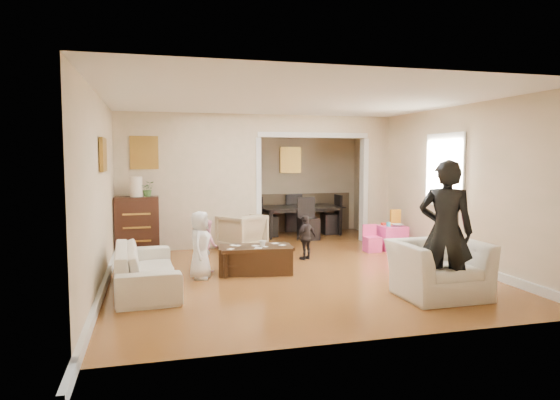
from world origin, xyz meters
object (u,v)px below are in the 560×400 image
object	(u,v)px
cyan_cup	(388,224)
adult_person	(446,232)
coffee_cup	(262,243)
sofa	(146,267)
child_kneel_b	(207,245)
child_kneel_a	(200,245)
armchair_front	(439,269)
play_table	(392,238)
armchair_back	(242,232)
coffee_table	(255,259)
table_lamp	(136,187)
dresser	(137,226)
child_toddler	(306,237)
dining_table	(300,221)

from	to	relation	value
cyan_cup	adult_person	bearing A→B (deg)	-105.52
coffee_cup	sofa	bearing A→B (deg)	-164.50
sofa	child_kneel_b	bearing A→B (deg)	-50.61
cyan_cup	child_kneel_a	xyz separation A→B (m)	(-3.67, -1.30, -0.00)
armchair_front	play_table	size ratio (longest dim) A/B	2.26
armchair_back	child_kneel_b	distance (m)	1.83
coffee_table	cyan_cup	distance (m)	3.06
coffee_cup	cyan_cup	size ratio (longest dim) A/B	1.23
play_table	adult_person	xyz separation A→B (m)	(-1.00, -3.28, 0.64)
sofa	table_lamp	xyz separation A→B (m)	(-0.17, 2.42, 0.95)
armchair_back	dresser	distance (m)	1.92
cyan_cup	child_kneel_b	distance (m)	3.62
armchair_back	adult_person	size ratio (longest dim) A/B	0.43
table_lamp	coffee_table	distance (m)	2.80
coffee_table	dresser	bearing A→B (deg)	133.18
dresser	coffee_table	size ratio (longest dim) A/B	0.96
child_toddler	dining_table	bearing A→B (deg)	-135.29
table_lamp	adult_person	bearing A→B (deg)	-47.09
coffee_cup	child_toddler	world-z (taller)	child_toddler
armchair_back	dining_table	bearing A→B (deg)	-173.30
dining_table	child_toddler	size ratio (longest dim) A/B	2.39
child_toddler	coffee_cup	bearing A→B (deg)	9.43
play_table	child_kneel_a	size ratio (longest dim) A/B	0.48
dining_table	cyan_cup	bearing A→B (deg)	-68.99
dresser	adult_person	size ratio (longest dim) A/B	0.61
sofa	cyan_cup	xyz separation A→B (m)	(4.43, 1.68, 0.21)
child_kneel_a	play_table	bearing A→B (deg)	-50.90
dresser	table_lamp	world-z (taller)	table_lamp
dining_table	child_toddler	xyz separation A→B (m)	(-0.68, -2.61, 0.06)
sofa	armchair_back	xyz separation A→B (m)	(1.74, 2.45, 0.05)
sofa	coffee_cup	distance (m)	1.78
cyan_cup	adult_person	world-z (taller)	adult_person
adult_person	play_table	bearing A→B (deg)	-71.78
cyan_cup	adult_person	distance (m)	3.38
coffee_cup	child_toddler	size ratio (longest dim) A/B	0.13
dining_table	child_kneel_a	size ratio (longest dim) A/B	1.87
armchair_back	adult_person	distance (m)	4.42
sofa	armchair_back	world-z (taller)	armchair_back
dining_table	child_toddler	world-z (taller)	child_toddler
armchair_back	child_kneel_b	world-z (taller)	child_kneel_b
armchair_back	dining_table	xyz separation A→B (m)	(1.60, 1.43, -0.02)
armchair_front	child_toddler	xyz separation A→B (m)	(-0.94, 2.59, 0.04)
coffee_table	coffee_cup	size ratio (longest dim) A/B	11.17
armchair_front	coffee_table	xyz separation A→B (m)	(-1.99, 1.84, -0.14)
coffee_cup	cyan_cup	world-z (taller)	cyan_cup
child_kneel_a	dresser	bearing A→B (deg)	43.80
armchair_back	coffee_cup	world-z (taller)	armchair_back
play_table	adult_person	distance (m)	3.49
cyan_cup	child_kneel_a	distance (m)	3.89
table_lamp	child_kneel_b	world-z (taller)	table_lamp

